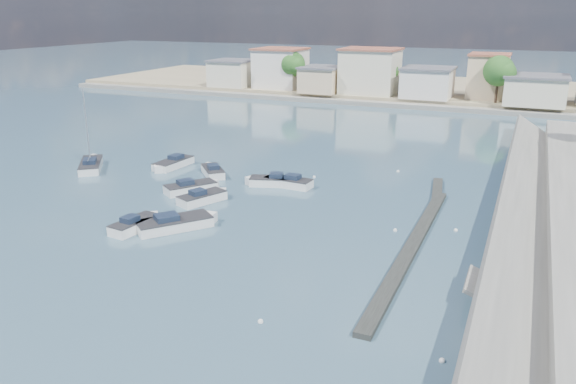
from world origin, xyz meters
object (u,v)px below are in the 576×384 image
object	(u,v)px
motorboat_h	(178,223)
motorboat_e	(193,188)
motorboat_c	(286,182)
motorboat_d	(270,182)
motorboat_g	(172,164)
motorboat_a	(137,224)
motorboat_b	(204,198)
motorboat_f	(212,171)
sailboat	(91,165)

from	to	relation	value
motorboat_h	motorboat_e	bearing A→B (deg)	115.54
motorboat_c	motorboat_d	distance (m)	1.66
motorboat_d	motorboat_g	bearing A→B (deg)	172.59
motorboat_g	motorboat_a	bearing A→B (deg)	-63.96
motorboat_b	motorboat_d	bearing A→B (deg)	64.58
motorboat_b	motorboat_e	distance (m)	3.36
motorboat_c	motorboat_h	size ratio (longest dim) A/B	0.88
motorboat_h	motorboat_f	bearing A→B (deg)	110.55
motorboat_h	sailboat	xyz separation A→B (m)	(-18.79, 11.12, 0.03)
motorboat_g	motorboat_h	bearing A→B (deg)	-53.83
motorboat_h	motorboat_d	bearing A→B (deg)	82.30
motorboat_b	sailboat	distance (m)	17.96
motorboat_c	motorboat_e	bearing A→B (deg)	-145.52
motorboat_a	motorboat_f	xyz separation A→B (m)	(-2.44, 15.65, -0.00)
motorboat_g	motorboat_c	bearing A→B (deg)	-4.95
motorboat_e	sailboat	world-z (taller)	sailboat
motorboat_c	motorboat_e	world-z (taller)	same
motorboat_e	motorboat_h	distance (m)	9.40
motorboat_a	motorboat_h	xyz separation A→B (m)	(2.86, 1.50, -0.00)
motorboat_c	motorboat_b	bearing A→B (deg)	-123.79
motorboat_c	motorboat_f	xyz separation A→B (m)	(-8.69, 0.55, -0.00)
motorboat_b	motorboat_h	distance (m)	6.49
motorboat_e	motorboat_h	xyz separation A→B (m)	(4.05, -8.48, 0.00)
motorboat_g	sailboat	xyz separation A→B (m)	(-7.95, -3.71, 0.03)
motorboat_f	motorboat_h	bearing A→B (deg)	-69.45
motorboat_f	motorboat_g	xyz separation A→B (m)	(-5.54, 0.68, 0.00)
motorboat_c	motorboat_e	size ratio (longest dim) A/B	1.05
motorboat_c	motorboat_d	size ratio (longest dim) A/B	1.07
motorboat_c	motorboat_h	world-z (taller)	same
motorboat_a	motorboat_b	world-z (taller)	same
motorboat_e	motorboat_f	world-z (taller)	same
motorboat_a	motorboat_e	world-z (taller)	same
motorboat_a	motorboat_d	size ratio (longest dim) A/B	0.97
motorboat_b	motorboat_c	size ratio (longest dim) A/B	0.92
motorboat_a	sailboat	bearing A→B (deg)	141.61
sailboat	motorboat_b	bearing A→B (deg)	-15.49
motorboat_c	motorboat_f	distance (m)	8.71
motorboat_f	motorboat_g	world-z (taller)	same
motorboat_f	motorboat_g	distance (m)	5.58
motorboat_a	motorboat_f	world-z (taller)	same
motorboat_a	sailboat	distance (m)	20.31
sailboat	motorboat_f	bearing A→B (deg)	12.68
motorboat_c	motorboat_f	world-z (taller)	same
motorboat_d	sailboat	bearing A→B (deg)	-174.25
motorboat_b	motorboat_d	xyz separation A→B (m)	(3.26, 6.87, -0.00)
motorboat_b	sailboat	bearing A→B (deg)	164.51
motorboat_b	motorboat_a	bearing A→B (deg)	-100.05
motorboat_a	motorboat_c	distance (m)	16.34
motorboat_e	motorboat_f	xyz separation A→B (m)	(-1.25, 5.67, -0.00)
motorboat_b	motorboat_g	world-z (taller)	same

